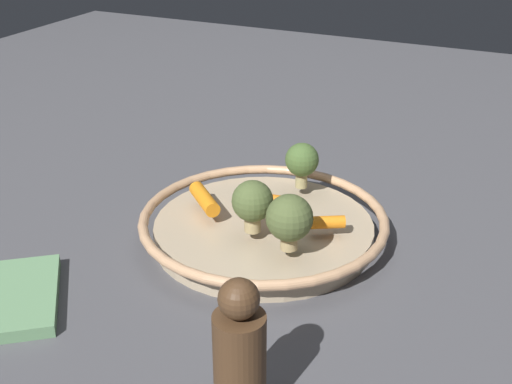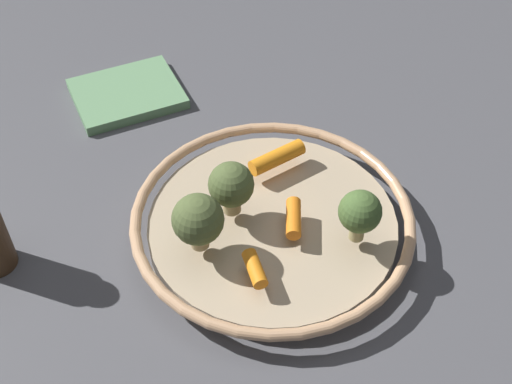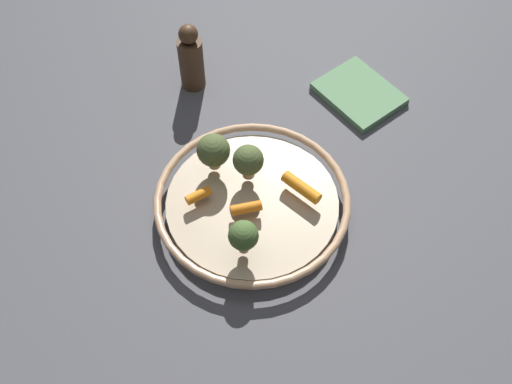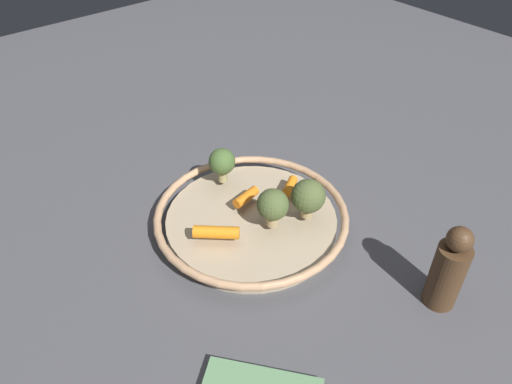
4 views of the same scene
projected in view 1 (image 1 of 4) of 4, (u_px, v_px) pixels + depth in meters
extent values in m
plane|color=#4C4C51|center=(264.00, 240.00, 0.85)|extent=(2.17, 2.17, 0.00)
cylinder|color=tan|center=(264.00, 231.00, 0.85)|extent=(0.27, 0.27, 0.02)
torus|color=tan|center=(264.00, 218.00, 0.84)|extent=(0.31, 0.31, 0.01)
cylinder|color=orange|center=(204.00, 199.00, 0.85)|extent=(0.06, 0.06, 0.02)
cylinder|color=orange|center=(278.00, 201.00, 0.85)|extent=(0.03, 0.05, 0.02)
cylinder|color=orange|center=(328.00, 221.00, 0.81)|extent=(0.03, 0.04, 0.02)
cylinder|color=tan|center=(253.00, 224.00, 0.80)|extent=(0.02, 0.02, 0.02)
sphere|color=#4E5E32|center=(253.00, 201.00, 0.78)|extent=(0.05, 0.05, 0.05)
cylinder|color=tan|center=(289.00, 242.00, 0.76)|extent=(0.02, 0.02, 0.02)
sphere|color=#4F5D32|center=(289.00, 218.00, 0.75)|extent=(0.05, 0.05, 0.05)
cylinder|color=tan|center=(301.00, 180.00, 0.90)|extent=(0.02, 0.02, 0.02)
sphere|color=#476430|center=(302.00, 160.00, 0.89)|extent=(0.04, 0.04, 0.04)
cylinder|color=#4C331E|center=(240.00, 367.00, 0.56)|extent=(0.04, 0.04, 0.10)
sphere|color=#4C331E|center=(239.00, 299.00, 0.53)|extent=(0.03, 0.03, 0.03)
cube|color=#669366|center=(3.00, 299.00, 0.73)|extent=(0.18, 0.18, 0.01)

